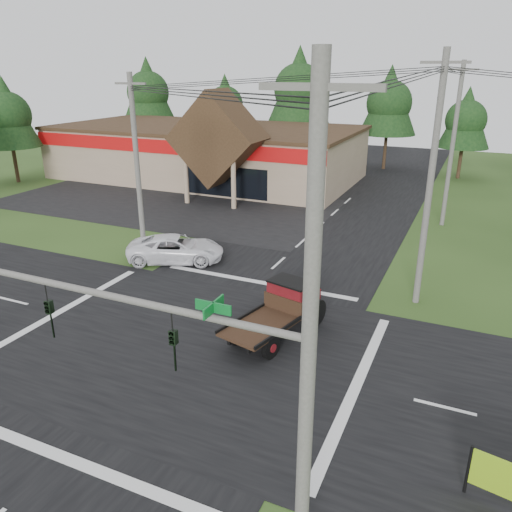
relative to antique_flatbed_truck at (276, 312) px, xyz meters
The scene contains 18 objects.
ground 3.87m from the antique_flatbed_truck, 144.53° to the right, with size 120.00×120.00×0.00m, color #274016.
road_ns 3.87m from the antique_flatbed_truck, 144.53° to the right, with size 12.00×120.00×0.02m, color black.
road_ew 3.87m from the antique_flatbed_truck, 144.53° to the right, with size 120.00×12.00×0.02m, color black.
parking_apron 23.97m from the antique_flatbed_truck, 135.29° to the left, with size 28.00×14.00×0.02m, color black.
cvs_building 33.24m from the antique_flatbed_truck, 124.33° to the left, with size 30.40×18.20×9.19m.
traffic_signal_mast 10.58m from the antique_flatbed_truck, 73.83° to the right, with size 8.12×0.24×7.00m.
utility_pole_nr 11.56m from the antique_flatbed_truck, 65.09° to the right, with size 2.00×0.30×11.00m.
utility_pole_nw 13.19m from the antique_flatbed_truck, 152.04° to the left, with size 2.00×0.30×10.50m.
utility_pole_ne 9.05m from the antique_flatbed_truck, 49.58° to the left, with size 2.00×0.30×11.50m.
utility_pole_n 20.98m from the antique_flatbed_truck, 75.91° to the left, with size 2.00×0.30×11.20m.
tree_row_a 50.70m from the antique_flatbed_truck, 131.10° to the left, with size 6.72×6.72×12.12m.
tree_row_b 46.36m from the antique_flatbed_truck, 120.01° to the left, with size 5.60×5.60×10.10m.
tree_row_c 41.67m from the antique_flatbed_truck, 108.53° to the left, with size 7.28×7.28×13.13m.
tree_row_d 40.45m from the antique_flatbed_truck, 94.33° to the left, with size 6.16×6.16×11.11m.
tree_row_e 38.49m from the antique_flatbed_truck, 82.50° to the left, with size 5.04×5.04×9.09m.
tree_side_w 39.70m from the antique_flatbed_truck, 152.99° to the left, with size 5.60×5.60×10.10m.
antique_flatbed_truck is the anchor object (origin of this frame).
white_pickup 10.41m from the antique_flatbed_truck, 146.37° to the left, with size 2.56×5.55×1.54m, color white.
Camera 1 is at (9.89, -15.22, 10.67)m, focal length 35.00 mm.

